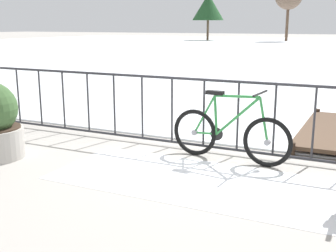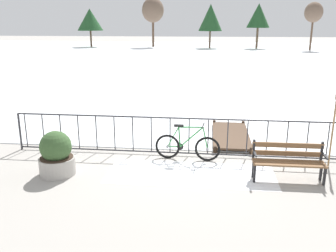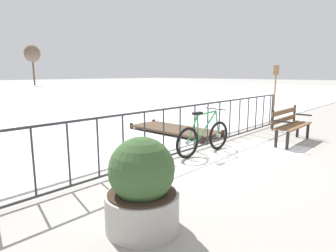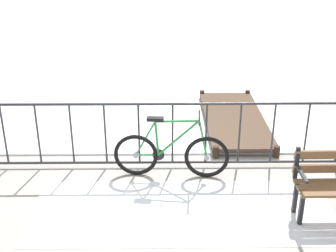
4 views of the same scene
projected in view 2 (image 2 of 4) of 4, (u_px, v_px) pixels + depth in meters
ground_plane at (179, 156)px, 9.88m from camera, size 160.00×160.00×0.00m
frozen_pond at (203, 57)px, 36.99m from camera, size 80.00×56.00×0.03m
snow_patch at (191, 174)px, 8.69m from camera, size 3.98×1.51×0.01m
railing_fence at (180, 136)px, 9.73m from camera, size 9.06×0.06×1.07m
bicycle_near_railing at (187, 146)px, 9.49m from camera, size 1.71×0.52×0.97m
park_bench at (288, 159)px, 8.25m from camera, size 1.60×0.50×0.89m
planter_with_shrub at (56, 155)px, 8.55m from camera, size 0.84×0.84×1.06m
oar_upright at (334, 123)px, 8.83m from camera, size 0.04×0.16×1.98m
wooden_dock at (231, 135)px, 11.28m from camera, size 1.10×2.83×0.20m
tree_far_west at (90, 20)px, 50.70m from camera, size 3.58×3.58×5.22m
tree_west_mid at (153, 10)px, 50.54m from camera, size 3.04×3.04×6.67m
tree_centre at (210, 18)px, 48.13m from camera, size 3.14×3.14×5.71m
tree_east_mid at (258, 16)px, 47.66m from camera, size 3.03×3.03×5.78m
tree_far_east at (314, 13)px, 44.58m from camera, size 2.21×2.21×5.79m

